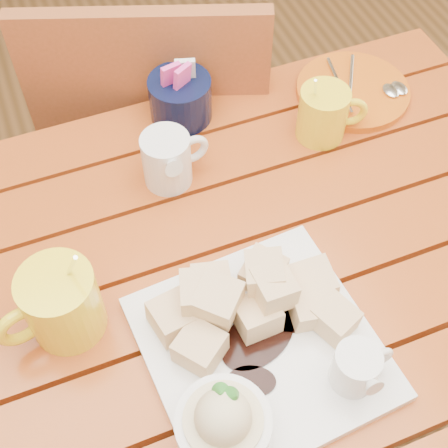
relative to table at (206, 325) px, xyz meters
name	(u,v)px	position (x,y,z in m)	size (l,w,h in m)	color
ground	(213,448)	(0.00, 0.00, -0.64)	(5.00, 5.00, 0.00)	#583819
table	(206,325)	(0.00, 0.00, 0.00)	(1.20, 0.79, 0.75)	#964313
dessert_plate	(254,352)	(0.02, -0.13, 0.14)	(0.31, 0.31, 0.12)	white
coffee_mug_left	(60,304)	(-0.19, 0.02, 0.16)	(0.14, 0.10, 0.17)	yellow
coffee_mug_right	(324,113)	(0.29, 0.21, 0.15)	(0.11, 0.08, 0.14)	yellow
cream_pitcher	(168,159)	(0.02, 0.21, 0.16)	(0.11, 0.09, 0.09)	white
sugar_caddy	(180,98)	(0.08, 0.34, 0.15)	(0.11, 0.11, 0.12)	black
orange_saucer	(354,91)	(0.39, 0.28, 0.11)	(0.20, 0.20, 0.02)	#CE5A11
chair_far	(161,138)	(0.09, 0.53, -0.13)	(0.55, 0.55, 0.92)	brown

